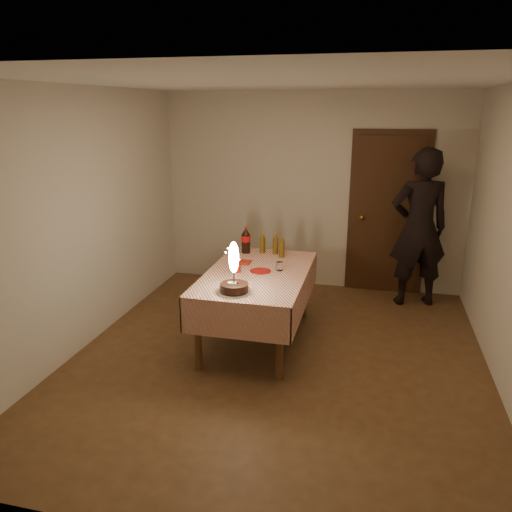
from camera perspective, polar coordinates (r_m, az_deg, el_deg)
name	(u,v)px	position (r m, az deg, el deg)	size (l,w,h in m)	color
ground	(277,359)	(5.05, 2.46, -11.65)	(4.00, 4.50, 0.01)	brown
room_shell	(285,192)	(4.57, 3.32, 7.34)	(4.04, 4.54, 2.62)	beige
dining_table	(257,281)	(5.16, 0.13, -2.89)	(1.02, 1.72, 0.77)	brown
birthday_cake	(234,279)	(4.54, -2.53, -2.66)	(0.32, 0.32, 0.48)	white
red_plate	(260,271)	(5.14, 0.51, -1.73)	(0.22, 0.22, 0.01)	#A60B0C
red_cup	(237,267)	(5.11, -2.23, -1.32)	(0.08, 0.08, 0.10)	#B11F0C
clear_cup	(279,266)	(5.17, 2.67, -1.17)	(0.07, 0.07, 0.09)	white
napkin_stack	(244,262)	(5.41, -1.44, -0.72)	(0.15, 0.15, 0.02)	#AB2713
cola_bottle	(246,240)	(5.75, -1.17, 1.85)	(0.10, 0.10, 0.32)	black
amber_bottle_left	(263,243)	(5.75, 0.75, 1.50)	(0.06, 0.06, 0.25)	#5A400F
amber_bottle_right	(282,247)	(5.60, 2.97, 1.03)	(0.06, 0.06, 0.25)	#5A400F
amber_bottle_mid	(276,244)	(5.72, 2.25, 1.39)	(0.06, 0.06, 0.25)	#5A400F
photographer	(419,228)	(6.39, 18.12, 3.04)	(0.81, 0.64, 1.95)	black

